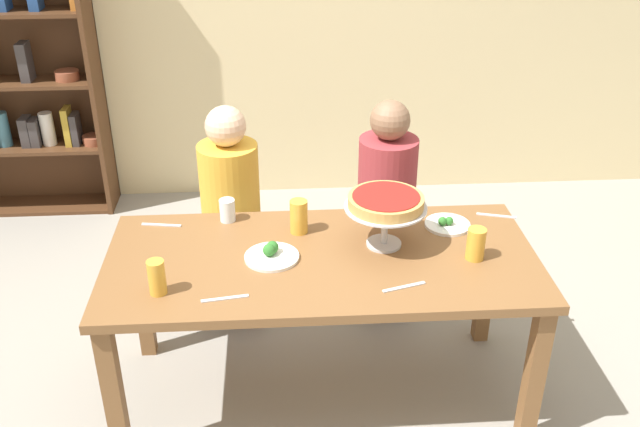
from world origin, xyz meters
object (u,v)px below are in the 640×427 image
at_px(beer_glass_amber_short, 476,244).
at_px(diner_far_left, 232,227).
at_px(bookshelf, 4,47).
at_px(diner_far_right, 385,220).
at_px(salad_plate_near_diner, 271,254).
at_px(cutlery_knife_near, 496,216).
at_px(cutlery_fork_far, 404,287).
at_px(cutlery_fork_near, 225,298).
at_px(dining_table, 322,275).
at_px(beer_glass_amber_tall, 299,217).
at_px(deep_dish_pizza_stand, 386,205).
at_px(salad_plate_far_diner, 447,224).
at_px(water_glass_clear_near, 227,210).
at_px(cutlery_knife_far, 161,225).
at_px(beer_glass_amber_spare, 157,277).

bearing_deg(beer_glass_amber_short, diner_far_left, 143.48).
bearing_deg(bookshelf, diner_far_right, -29.57).
height_order(diner_far_left, salad_plate_near_diner, diner_far_left).
height_order(beer_glass_amber_short, cutlery_knife_near, beer_glass_amber_short).
distance_m(beer_glass_amber_short, cutlery_knife_near, 0.41).
bearing_deg(diner_far_right, cutlery_fork_far, -4.88).
bearing_deg(cutlery_knife_near, cutlery_fork_near, 41.81).
bearing_deg(bookshelf, cutlery_knife_near, -32.65).
distance_m(dining_table, diner_far_left, 0.84).
bearing_deg(beer_glass_amber_short, salad_plate_near_diner, 176.02).
xyz_separation_m(bookshelf, beer_glass_amber_tall, (1.77, -1.80, -0.29)).
bearing_deg(diner_far_right, deep_dish_pizza_stand, -9.88).
relative_size(bookshelf, beer_glass_amber_tall, 14.52).
distance_m(diner_far_right, salad_plate_far_diner, 0.61).
xyz_separation_m(diner_far_right, cutlery_knife_near, (0.44, -0.44, 0.25)).
relative_size(diner_far_right, cutlery_fork_far, 6.39).
relative_size(water_glass_clear_near, cutlery_fork_far, 0.58).
height_order(salad_plate_near_diner, cutlery_knife_far, salad_plate_near_diner).
height_order(salad_plate_near_diner, cutlery_fork_far, salad_plate_near_diner).
xyz_separation_m(bookshelf, cutlery_knife_far, (1.15, -1.70, -0.37)).
bearing_deg(diner_far_left, deep_dish_pizza_stand, 46.98).
relative_size(beer_glass_amber_short, beer_glass_amber_spare, 0.97).
xyz_separation_m(dining_table, salad_plate_near_diner, (-0.21, 0.00, 0.11)).
relative_size(cutlery_knife_near, cutlery_fork_far, 1.00).
xyz_separation_m(beer_glass_amber_short, water_glass_clear_near, (-1.03, 0.40, -0.02)).
height_order(diner_far_right, cutlery_fork_far, diner_far_right).
relative_size(bookshelf, cutlery_fork_near, 12.29).
xyz_separation_m(beer_glass_amber_spare, cutlery_fork_near, (0.25, -0.06, -0.07)).
height_order(diner_far_right, salad_plate_near_diner, diner_far_right).
xyz_separation_m(deep_dish_pizza_stand, beer_glass_amber_spare, (-0.91, -0.30, -0.12)).
xyz_separation_m(salad_plate_near_diner, beer_glass_amber_spare, (-0.43, -0.22, 0.05)).
relative_size(deep_dish_pizza_stand, beer_glass_amber_spare, 2.45).
xyz_separation_m(salad_plate_near_diner, beer_glass_amber_tall, (0.12, 0.21, 0.06)).
height_order(bookshelf, beer_glass_amber_spare, bookshelf).
xyz_separation_m(water_glass_clear_near, cutlery_fork_near, (0.02, -0.62, -0.05)).
bearing_deg(salad_plate_near_diner, diner_far_left, 106.13).
bearing_deg(beer_glass_amber_tall, cutlery_fork_near, -121.34).
height_order(diner_far_left, cutlery_fork_far, diner_far_left).
bearing_deg(cutlery_knife_far, bookshelf, -46.57).
xyz_separation_m(cutlery_knife_near, cutlery_fork_far, (-0.52, -0.55, 0.00)).
relative_size(beer_glass_amber_short, cutlery_knife_near, 0.76).
relative_size(dining_table, beer_glass_amber_spare, 12.72).
bearing_deg(salad_plate_far_diner, cutlery_knife_far, 175.84).
bearing_deg(cutlery_fork_near, diner_far_right, 44.30).
bearing_deg(bookshelf, water_glass_clear_near, -49.12).
height_order(dining_table, salad_plate_near_diner, salad_plate_near_diner).
bearing_deg(cutlery_fork_far, cutlery_fork_near, 166.02).
bearing_deg(beer_glass_amber_tall, beer_glass_amber_spare, -141.93).
bearing_deg(cutlery_fork_far, beer_glass_amber_tall, 113.46).
distance_m(water_glass_clear_near, cutlery_knife_near, 1.23).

